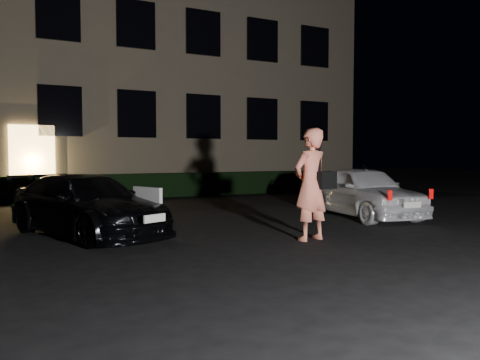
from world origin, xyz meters
name	(u,v)px	position (x,y,z in m)	size (l,w,h in m)	color
ground	(314,252)	(0.00, 0.00, 0.00)	(80.00, 80.00, 0.00)	black
building	(113,52)	(0.00, 14.99, 6.00)	(20.00, 8.11, 12.00)	#706350
hedge	(141,186)	(0.00, 10.50, 0.42)	(15.00, 0.70, 0.85)	black
sedan	(87,205)	(-2.92, 3.19, 0.57)	(2.94, 4.23, 1.14)	black
hatch	(362,191)	(3.46, 2.88, 0.63)	(1.93, 3.84, 1.26)	white
man	(311,184)	(0.53, 0.85, 0.99)	(0.89, 0.61, 1.98)	#FF8367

